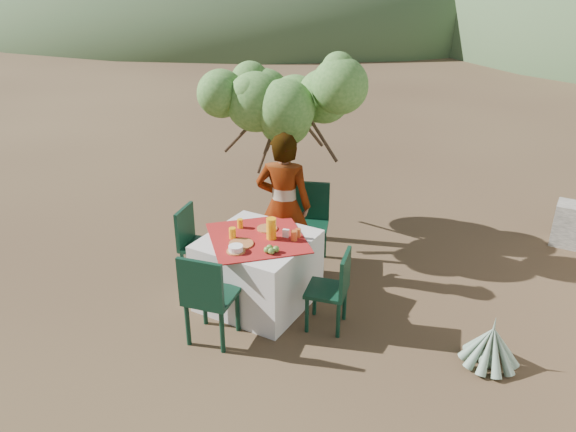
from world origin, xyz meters
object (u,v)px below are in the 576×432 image
at_px(table, 258,270).
at_px(chair_right, 334,287).
at_px(person, 284,206).
at_px(juice_pitcher, 271,229).
at_px(chair_far, 309,220).
at_px(chair_near, 207,295).
at_px(agave, 491,346).
at_px(shrub_tree, 293,112).
at_px(chair_left, 195,241).

relative_size(table, chair_right, 1.58).
xyz_separation_m(person, juice_pitcher, (0.21, -0.60, 0.03)).
bearing_deg(juice_pitcher, person, 109.10).
bearing_deg(table, juice_pitcher, 19.76).
distance_m(chair_far, person, 0.53).
height_order(chair_far, chair_near, chair_far).
distance_m(chair_near, juice_pitcher, 0.95).
xyz_separation_m(person, agave, (2.41, -0.48, -0.65)).
bearing_deg(chair_near, chair_far, -102.94).
height_order(chair_right, shrub_tree, shrub_tree).
bearing_deg(agave, chair_far, 158.76).
xyz_separation_m(chair_far, juice_pitcher, (0.10, -1.02, 0.34)).
height_order(chair_left, agave, chair_left).
bearing_deg(juice_pitcher, shrub_tree, 111.86).
bearing_deg(person, chair_far, -124.48).
bearing_deg(shrub_tree, juice_pitcher, -68.14).
xyz_separation_m(chair_right, juice_pitcher, (-0.74, 0.07, 0.41)).
distance_m(chair_far, agave, 2.50).
bearing_deg(chair_left, person, -65.44).
height_order(chair_far, juice_pitcher, juice_pitcher).
distance_m(table, person, 0.80).
height_order(chair_left, shrub_tree, shrub_tree).
height_order(chair_near, juice_pitcher, juice_pitcher).
bearing_deg(person, table, 76.44).
bearing_deg(chair_left, agave, -100.81).
height_order(person, agave, person).
xyz_separation_m(chair_left, shrub_tree, (0.40, 1.50, 1.17)).
height_order(chair_right, person, person).
distance_m(person, agave, 2.55).
bearing_deg(chair_near, chair_right, -149.50).
relative_size(chair_far, juice_pitcher, 4.35).
xyz_separation_m(chair_far, shrub_tree, (-0.50, 0.48, 1.11)).
relative_size(table, person, 0.77).
distance_m(chair_far, juice_pitcher, 1.08).
xyz_separation_m(table, shrub_tree, (-0.46, 1.55, 1.27)).
height_order(chair_left, person, person).
height_order(chair_near, chair_right, chair_near).
bearing_deg(chair_right, chair_far, -155.52).
bearing_deg(table, person, 96.17).
xyz_separation_m(table, juice_pitcher, (0.14, 0.05, 0.49)).
relative_size(chair_right, shrub_tree, 0.40).
relative_size(chair_near, chair_left, 1.09).
relative_size(shrub_tree, agave, 3.72).
relative_size(chair_far, chair_left, 1.11).
relative_size(person, juice_pitcher, 7.61).
bearing_deg(shrub_tree, chair_left, -104.78).
relative_size(chair_right, agave, 1.47).
distance_m(chair_left, chair_right, 1.74).
relative_size(chair_left, person, 0.51).
height_order(table, agave, table).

